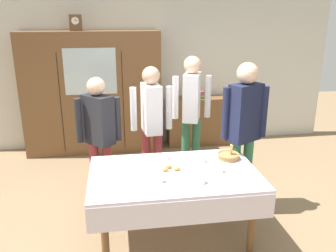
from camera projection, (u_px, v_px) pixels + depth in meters
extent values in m
plane|color=#846B4C|center=(171.00, 224.00, 3.90)|extent=(12.00, 12.00, 0.00)
cube|color=silver|center=(146.00, 66.00, 5.98)|extent=(6.40, 0.10, 2.70)
cylinder|color=brown|center=(105.00, 233.00, 3.16)|extent=(0.07, 0.07, 0.69)
cylinder|color=brown|center=(252.00, 220.00, 3.36)|extent=(0.07, 0.07, 0.69)
cylinder|color=brown|center=(106.00, 193.00, 3.86)|extent=(0.07, 0.07, 0.69)
cylinder|color=brown|center=(228.00, 184.00, 4.06)|extent=(0.07, 0.07, 0.69)
cube|color=silver|center=(174.00, 173.00, 3.50)|extent=(1.66, 1.03, 0.03)
cube|color=silver|center=(184.00, 213.00, 3.05)|extent=(1.66, 0.01, 0.24)
cube|color=brown|center=(93.00, 93.00, 5.69)|extent=(2.17, 0.45, 1.95)
cube|color=silver|center=(90.00, 72.00, 5.35)|extent=(0.78, 0.01, 0.70)
cube|color=black|center=(61.00, 104.00, 5.43)|extent=(0.01, 0.01, 1.56)
cube|color=black|center=(123.00, 102.00, 5.57)|extent=(0.01, 0.01, 1.56)
cube|color=brown|center=(76.00, 23.00, 5.32)|extent=(0.18, 0.10, 0.24)
cylinder|color=white|center=(75.00, 21.00, 5.26)|extent=(0.11, 0.01, 0.11)
cube|color=black|center=(75.00, 20.00, 5.25)|extent=(0.00, 0.00, 0.04)
cube|color=black|center=(76.00, 21.00, 5.26)|extent=(0.05, 0.00, 0.00)
cube|color=brown|center=(198.00, 121.00, 6.16)|extent=(1.06, 0.35, 0.83)
cube|color=#3D754C|center=(199.00, 97.00, 6.03)|extent=(0.18, 0.21, 0.03)
cube|color=#B29333|center=(199.00, 95.00, 6.02)|extent=(0.15, 0.19, 0.03)
cube|color=#664C7A|center=(199.00, 93.00, 6.01)|extent=(0.15, 0.21, 0.04)
cube|color=#99332D|center=(199.00, 91.00, 6.00)|extent=(0.16, 0.22, 0.02)
cylinder|color=white|center=(160.00, 182.00, 3.27)|extent=(0.13, 0.13, 0.01)
cylinder|color=white|center=(160.00, 179.00, 3.26)|extent=(0.08, 0.08, 0.05)
torus|color=white|center=(164.00, 179.00, 3.27)|extent=(0.04, 0.01, 0.04)
cylinder|color=#47230F|center=(160.00, 177.00, 3.26)|extent=(0.06, 0.06, 0.01)
cylinder|color=white|center=(220.00, 172.00, 3.48)|extent=(0.13, 0.13, 0.01)
cylinder|color=white|center=(220.00, 169.00, 3.47)|extent=(0.08, 0.08, 0.05)
torus|color=white|center=(224.00, 169.00, 3.47)|extent=(0.04, 0.01, 0.04)
cylinder|color=silver|center=(201.00, 184.00, 3.25)|extent=(0.13, 0.13, 0.01)
cylinder|color=silver|center=(202.00, 180.00, 3.24)|extent=(0.08, 0.08, 0.05)
torus|color=silver|center=(206.00, 180.00, 3.24)|extent=(0.04, 0.01, 0.04)
cylinder|color=#47230F|center=(202.00, 178.00, 3.23)|extent=(0.06, 0.06, 0.01)
cylinder|color=white|center=(202.00, 162.00, 3.71)|extent=(0.13, 0.13, 0.01)
cylinder|color=white|center=(202.00, 159.00, 3.70)|extent=(0.08, 0.08, 0.05)
torus|color=white|center=(205.00, 159.00, 3.70)|extent=(0.04, 0.01, 0.04)
cylinder|color=white|center=(165.00, 159.00, 3.78)|extent=(0.13, 0.13, 0.01)
cylinder|color=white|center=(165.00, 157.00, 3.77)|extent=(0.08, 0.08, 0.05)
torus|color=white|center=(169.00, 156.00, 3.78)|extent=(0.04, 0.01, 0.04)
cylinder|color=#47230F|center=(165.00, 155.00, 3.77)|extent=(0.06, 0.06, 0.01)
cylinder|color=#9E7542|center=(228.00, 156.00, 3.80)|extent=(0.22, 0.22, 0.05)
torus|color=#9E7542|center=(228.00, 154.00, 3.79)|extent=(0.24, 0.24, 0.02)
cylinder|color=tan|center=(231.00, 150.00, 3.77)|extent=(0.03, 0.02, 0.12)
cylinder|color=tan|center=(231.00, 150.00, 3.78)|extent=(0.03, 0.03, 0.12)
cylinder|color=tan|center=(231.00, 149.00, 3.80)|extent=(0.02, 0.02, 0.12)
cylinder|color=white|center=(171.00, 171.00, 3.49)|extent=(0.28, 0.28, 0.01)
ellipsoid|color=#BC7F3D|center=(177.00, 169.00, 3.49)|extent=(0.07, 0.05, 0.04)
ellipsoid|color=#BC7F3D|center=(169.00, 167.00, 3.54)|extent=(0.07, 0.05, 0.04)
ellipsoid|color=#BC7F3D|center=(165.00, 169.00, 3.48)|extent=(0.07, 0.05, 0.04)
cube|color=silver|center=(236.00, 184.00, 3.24)|extent=(0.10, 0.01, 0.00)
ellipsoid|color=silver|center=(242.00, 183.00, 3.25)|extent=(0.03, 0.02, 0.01)
cube|color=silver|center=(133.00, 162.00, 3.71)|extent=(0.10, 0.01, 0.00)
ellipsoid|color=silver|center=(138.00, 162.00, 3.71)|extent=(0.03, 0.02, 0.01)
cylinder|color=#933338|center=(95.00, 173.00, 4.25)|extent=(0.11, 0.11, 0.76)
cylinder|color=#933338|center=(108.00, 172.00, 4.27)|extent=(0.11, 0.11, 0.76)
cube|color=#232328|center=(98.00, 120.00, 4.06)|extent=(0.39, 0.40, 0.57)
sphere|color=#DBB293|center=(96.00, 86.00, 3.94)|extent=(0.21, 0.21, 0.21)
cylinder|color=#232328|center=(79.00, 121.00, 4.03)|extent=(0.08, 0.08, 0.52)
cylinder|color=#232328|center=(117.00, 119.00, 4.09)|extent=(0.08, 0.08, 0.52)
cylinder|color=#33704C|center=(234.00, 175.00, 4.11)|extent=(0.11, 0.11, 0.85)
cylinder|color=#33704C|center=(247.00, 174.00, 4.13)|extent=(0.11, 0.11, 0.85)
cube|color=#191E38|center=(245.00, 113.00, 3.89)|extent=(0.41, 0.34, 0.64)
sphere|color=#DBB293|center=(248.00, 73.00, 3.75)|extent=(0.23, 0.23, 0.23)
cylinder|color=#191E38|center=(226.00, 113.00, 3.85)|extent=(0.08, 0.08, 0.58)
cylinder|color=#191E38|center=(264.00, 112.00, 3.92)|extent=(0.08, 0.08, 0.58)
cylinder|color=#933338|center=(146.00, 161.00, 4.54)|extent=(0.11, 0.11, 0.80)
cylinder|color=#933338|center=(158.00, 161.00, 4.57)|extent=(0.11, 0.11, 0.80)
cube|color=silver|center=(151.00, 109.00, 4.34)|extent=(0.24, 0.38, 0.60)
sphere|color=tan|center=(151.00, 75.00, 4.21)|extent=(0.22, 0.22, 0.22)
cylinder|color=silver|center=(133.00, 109.00, 4.31)|extent=(0.08, 0.08, 0.54)
cylinder|color=silver|center=(169.00, 108.00, 4.37)|extent=(0.08, 0.08, 0.54)
cylinder|color=#33704C|center=(185.00, 149.00, 4.90)|extent=(0.11, 0.11, 0.84)
cylinder|color=#33704C|center=(196.00, 148.00, 4.92)|extent=(0.11, 0.11, 0.84)
cube|color=silver|center=(192.00, 97.00, 4.69)|extent=(0.31, 0.41, 0.63)
sphere|color=#DBB293|center=(192.00, 65.00, 4.55)|extent=(0.23, 0.23, 0.23)
cylinder|color=silver|center=(175.00, 98.00, 4.65)|extent=(0.08, 0.08, 0.57)
cylinder|color=silver|center=(208.00, 97.00, 4.72)|extent=(0.08, 0.08, 0.57)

